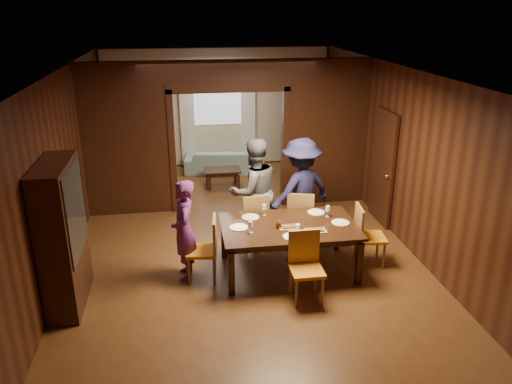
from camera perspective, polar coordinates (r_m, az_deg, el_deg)
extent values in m
plane|color=#522D17|center=(8.69, -1.79, -5.64)|extent=(9.00, 9.00, 0.00)
cube|color=silver|center=(7.84, -2.04, 13.71)|extent=(5.50, 9.00, 0.02)
cube|color=black|center=(12.50, -4.43, 9.58)|extent=(5.50, 0.02, 2.90)
cube|color=black|center=(8.30, -21.13, 2.45)|extent=(0.02, 9.00, 2.90)
cube|color=black|center=(8.88, 16.04, 4.20)|extent=(0.02, 9.00, 2.90)
cube|color=black|center=(9.75, -14.38, 4.27)|extent=(1.65, 0.15, 2.40)
cube|color=black|center=(10.10, 7.94, 5.30)|extent=(1.65, 0.15, 2.40)
cube|color=black|center=(9.45, -3.20, 13.37)|extent=(5.50, 0.15, 0.50)
cube|color=beige|center=(12.47, -4.42, 9.56)|extent=(5.40, 0.04, 2.85)
imported|color=#5F2265|center=(7.37, -8.23, -4.35)|extent=(0.39, 0.57, 1.52)
imported|color=#4E4D53|center=(8.33, -0.26, 0.04)|extent=(1.05, 0.92, 1.82)
imported|color=#171637|center=(8.43, 5.12, 0.15)|extent=(1.34, 1.08, 1.81)
imported|color=#85A9AE|center=(12.16, -3.62, 3.58)|extent=(1.97, 0.99, 0.55)
imported|color=black|center=(7.61, 4.82, -3.01)|extent=(0.33, 0.33, 0.08)
cube|color=black|center=(7.64, 3.72, -6.39)|extent=(2.02, 1.26, 0.76)
cube|color=black|center=(11.20, -3.84, 1.63)|extent=(0.80, 0.50, 0.40)
cube|color=black|center=(7.04, -21.26, -4.72)|extent=(0.40, 1.20, 2.00)
cube|color=black|center=(9.41, 14.30, 2.73)|extent=(0.06, 0.90, 2.10)
cube|color=silver|center=(12.39, -4.44, 10.66)|extent=(1.20, 0.03, 1.30)
cube|color=white|center=(12.41, -7.86, 8.42)|extent=(0.35, 0.06, 2.40)
cube|color=white|center=(12.52, -0.91, 8.72)|extent=(0.35, 0.06, 2.40)
cylinder|color=white|center=(7.38, -1.97, -4.05)|extent=(0.27, 0.27, 0.01)
cylinder|color=silver|center=(7.72, -0.64, -2.88)|extent=(0.27, 0.27, 0.01)
cylinder|color=white|center=(7.95, 6.88, -2.31)|extent=(0.27, 0.27, 0.01)
cylinder|color=white|center=(7.63, 9.63, -3.46)|extent=(0.27, 0.27, 0.01)
cylinder|color=white|center=(7.11, 4.16, -5.11)|extent=(0.27, 0.27, 0.01)
cube|color=gray|center=(7.38, 3.78, -3.98)|extent=(0.30, 0.20, 0.04)
cube|color=gray|center=(7.31, 6.86, -4.35)|extent=(0.30, 0.20, 0.04)
cylinder|color=white|center=(7.19, 4.79, -4.22)|extent=(0.07, 0.07, 0.14)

